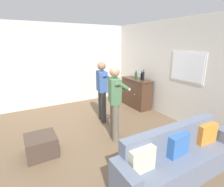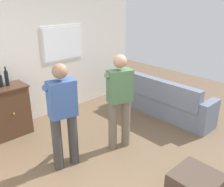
% 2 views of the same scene
% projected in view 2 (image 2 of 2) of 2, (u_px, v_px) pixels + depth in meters
% --- Properties ---
extents(ground, '(10.40, 10.40, 0.00)m').
position_uv_depth(ground, '(127.00, 170.00, 3.91)').
color(ground, brown).
extents(wall_back_with_window, '(5.20, 0.15, 2.80)m').
position_uv_depth(wall_back_with_window, '(37.00, 54.00, 5.21)').
color(wall_back_with_window, silver).
rests_on(wall_back_with_window, ground).
extents(couch, '(0.57, 2.32, 0.87)m').
position_uv_depth(couch, '(162.00, 101.00, 5.59)').
color(couch, slate).
rests_on(couch, ground).
extents(bottle_wine_green, '(0.07, 0.07, 0.30)m').
position_uv_depth(bottle_wine_green, '(1.00, 81.00, 4.53)').
color(bottle_wine_green, black).
rests_on(bottle_wine_green, sideboard_cabinet).
extents(bottle_spirits_clear, '(0.07, 0.07, 0.36)m').
position_uv_depth(bottle_spirits_clear, '(7.00, 78.00, 4.57)').
color(bottle_spirits_clear, black).
rests_on(bottle_spirits_clear, sideboard_cabinet).
extents(ottoman, '(0.58, 0.58, 0.40)m').
position_uv_depth(ottoman, '(195.00, 187.00, 3.27)').
color(ottoman, '#47382D').
rests_on(ottoman, ground).
extents(person_standing_left, '(0.55, 0.51, 1.68)m').
position_uv_depth(person_standing_left, '(63.00, 112.00, 3.69)').
color(person_standing_left, '#383838').
rests_on(person_standing_left, ground).
extents(person_standing_right, '(0.53, 0.52, 1.68)m').
position_uv_depth(person_standing_right, '(119.00, 98.00, 4.19)').
color(person_standing_right, '#6B6051').
rests_on(person_standing_right, ground).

